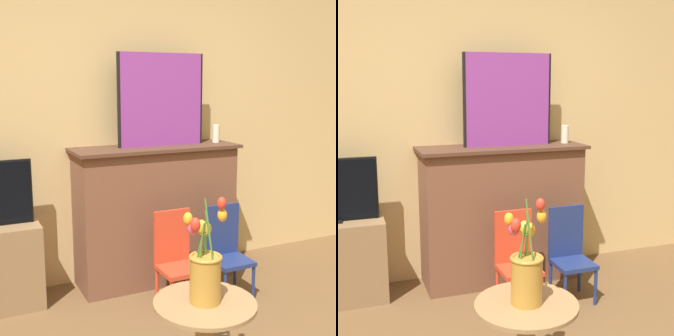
% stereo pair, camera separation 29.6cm
% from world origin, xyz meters
% --- Properties ---
extents(wall_back, '(8.00, 0.06, 2.70)m').
position_xyz_m(wall_back, '(0.00, 2.13, 1.35)').
color(wall_back, tan).
rests_on(wall_back, ground).
extents(fireplace_mantel, '(1.29, 0.44, 1.06)m').
position_xyz_m(fireplace_mantel, '(0.29, 1.90, 0.55)').
color(fireplace_mantel, brown).
rests_on(fireplace_mantel, ground).
extents(painting, '(0.70, 0.03, 0.69)m').
position_xyz_m(painting, '(0.34, 1.91, 1.41)').
color(painting, black).
rests_on(painting, fireplace_mantel).
extents(mantel_candle, '(0.06, 0.06, 0.14)m').
position_xyz_m(mantel_candle, '(0.82, 1.90, 1.13)').
color(mantel_candle, silver).
rests_on(mantel_candle, fireplace_mantel).
extents(chair_red, '(0.27, 0.27, 0.67)m').
position_xyz_m(chair_red, '(0.23, 1.44, 0.35)').
color(chair_red, red).
rests_on(chair_red, ground).
extents(chair_blue, '(0.27, 0.27, 0.67)m').
position_xyz_m(chair_blue, '(0.63, 1.41, 0.35)').
color(chair_blue, navy).
rests_on(chair_blue, ground).
extents(side_table, '(0.51, 0.51, 0.49)m').
position_xyz_m(side_table, '(-0.06, 0.52, 0.32)').
color(side_table, '#99754C').
rests_on(side_table, ground).
extents(vase_tulips, '(0.18, 0.21, 0.54)m').
position_xyz_m(vase_tulips, '(-0.06, 0.52, 0.66)').
color(vase_tulips, '#B78433').
rests_on(vase_tulips, side_table).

